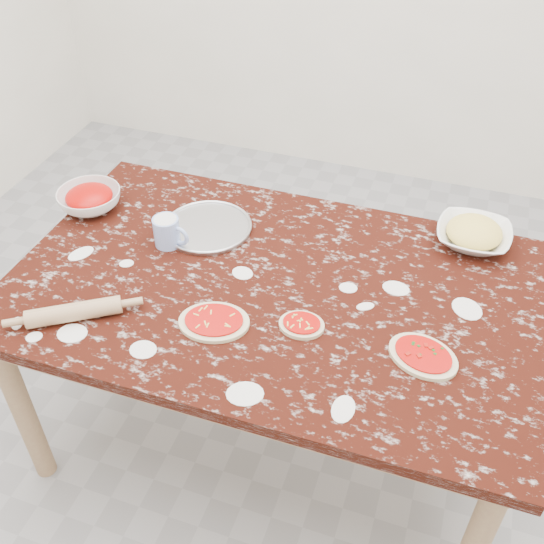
% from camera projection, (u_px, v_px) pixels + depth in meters
% --- Properties ---
extents(ground, '(4.00, 4.00, 0.00)m').
position_uv_depth(ground, '(272.00, 431.00, 2.41)').
color(ground, gray).
extents(worktable, '(1.60, 1.00, 0.75)m').
position_uv_depth(worktable, '(272.00, 304.00, 1.98)').
color(worktable, black).
rests_on(worktable, ground).
extents(pizza_tray, '(0.37, 0.37, 0.01)m').
position_uv_depth(pizza_tray, '(208.00, 228.00, 2.14)').
color(pizza_tray, '#B2B2B7').
rests_on(pizza_tray, worktable).
extents(sauce_bowl, '(0.27, 0.27, 0.07)m').
position_uv_depth(sauce_bowl, '(90.00, 200.00, 2.22)').
color(sauce_bowl, white).
rests_on(sauce_bowl, worktable).
extents(cheese_bowl, '(0.24, 0.24, 0.06)m').
position_uv_depth(cheese_bowl, '(473.00, 236.00, 2.07)').
color(cheese_bowl, white).
rests_on(cheese_bowl, worktable).
extents(flour_mug, '(0.13, 0.09, 0.10)m').
position_uv_depth(flour_mug, '(168.00, 231.00, 2.05)').
color(flour_mug, '#8EA8E9').
rests_on(flour_mug, worktable).
extents(pizza_left, '(0.23, 0.20, 0.02)m').
position_uv_depth(pizza_left, '(214.00, 322.00, 1.79)').
color(pizza_left, beige).
rests_on(pizza_left, worktable).
extents(pizza_mid, '(0.14, 0.12, 0.02)m').
position_uv_depth(pizza_mid, '(302.00, 325.00, 1.79)').
color(pizza_mid, beige).
rests_on(pizza_mid, worktable).
extents(pizza_right, '(0.23, 0.21, 0.02)m').
position_uv_depth(pizza_right, '(423.00, 356.00, 1.70)').
color(pizza_right, beige).
rests_on(pizza_right, worktable).
extents(rolling_pin, '(0.25, 0.19, 0.05)m').
position_uv_depth(rolling_pin, '(74.00, 312.00, 1.80)').
color(rolling_pin, tan).
rests_on(rolling_pin, worktable).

